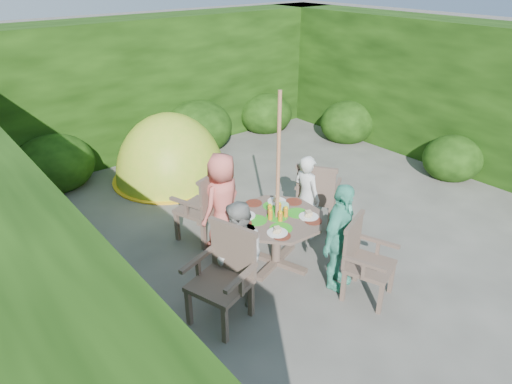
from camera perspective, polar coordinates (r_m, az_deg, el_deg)
ground at (r=6.68m, az=3.94°, el=-3.75°), size 60.00×60.00×0.00m
hedge_enclosure at (r=7.11m, az=-3.09°, el=9.28°), size 9.00×9.00×2.50m
patio_table at (r=5.51m, az=2.63°, el=-4.05°), size 1.48×1.48×0.81m
parasol_pole at (r=5.25m, az=2.74°, el=0.89°), size 0.06×0.06×2.20m
garden_chair_right at (r=6.39m, az=7.63°, el=-0.26°), size 0.73×0.75×0.95m
garden_chair_left at (r=4.76m, az=-3.96°, el=-10.21°), size 0.69×0.73×1.00m
garden_chair_back at (r=6.06m, az=-6.43°, el=-1.63°), size 0.72×0.68×0.98m
garden_chair_front at (r=5.20m, az=13.31°, el=-8.13°), size 0.67×0.63×0.90m
child_right at (r=6.12m, az=6.32°, el=-0.62°), size 0.29×0.43×1.18m
child_left at (r=4.91m, az=-2.02°, el=-7.83°), size 0.47×0.59×1.21m
child_back at (r=5.84m, az=-4.21°, el=-1.22°), size 0.73×0.58×1.31m
child_front at (r=5.18m, az=10.39°, el=-5.64°), size 0.83×0.56×1.30m
dome_tent at (r=8.14m, az=-10.42°, el=1.74°), size 2.02×2.02×2.31m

